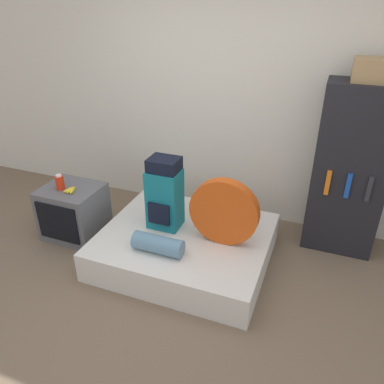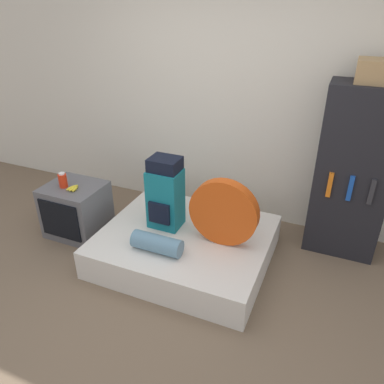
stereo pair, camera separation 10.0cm
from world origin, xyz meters
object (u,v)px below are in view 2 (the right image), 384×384
object	(u,v)px
canister	(63,180)
bookshelf	(353,174)
television	(76,210)
tent_bag	(224,212)
sleeping_roll	(157,244)
backpack	(165,194)
cardboard_box	(381,71)

from	to	relation	value
canister	bookshelf	size ratio (longest dim) A/B	0.10
television	tent_bag	bearing A→B (deg)	1.57
sleeping_roll	bookshelf	bearing A→B (deg)	37.80
tent_bag	bookshelf	bearing A→B (deg)	38.30
backpack	tent_bag	size ratio (longest dim) A/B	1.12
sleeping_roll	cardboard_box	bearing A→B (deg)	37.51
television	cardboard_box	xyz separation A→B (m)	(2.61, 0.83, 1.45)
bookshelf	cardboard_box	size ratio (longest dim) A/B	4.43
bookshelf	tent_bag	bearing A→B (deg)	-141.70
tent_bag	canister	size ratio (longest dim) A/B	3.94
sleeping_roll	television	xyz separation A→B (m)	(-1.12, 0.31, -0.09)
sleeping_roll	canister	size ratio (longest dim) A/B	2.86
bookshelf	cardboard_box	bearing A→B (deg)	24.66
tent_bag	sleeping_roll	size ratio (longest dim) A/B	1.38
backpack	canister	bearing A→B (deg)	-172.33
sleeping_roll	television	bearing A→B (deg)	164.42
cardboard_box	canister	bearing A→B (deg)	-161.91
television	canister	size ratio (longest dim) A/B	3.68
backpack	bookshelf	bearing A→B (deg)	24.45
backpack	canister	size ratio (longest dim) A/B	4.42
tent_bag	bookshelf	world-z (taller)	bookshelf
tent_bag	canister	world-z (taller)	tent_bag
tent_bag	sleeping_roll	xyz separation A→B (m)	(-0.48, -0.36, -0.23)
canister	cardboard_box	size ratio (longest dim) A/B	0.43
sleeping_roll	canister	distance (m)	1.24
tent_bag	television	world-z (taller)	tent_bag
backpack	television	distance (m)	1.07
tent_bag	sleeping_roll	world-z (taller)	tent_bag
backpack	cardboard_box	xyz separation A→B (m)	(1.60, 0.73, 1.10)
backpack	television	world-z (taller)	backpack
canister	bookshelf	distance (m)	2.78
tent_bag	bookshelf	size ratio (longest dim) A/B	0.38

